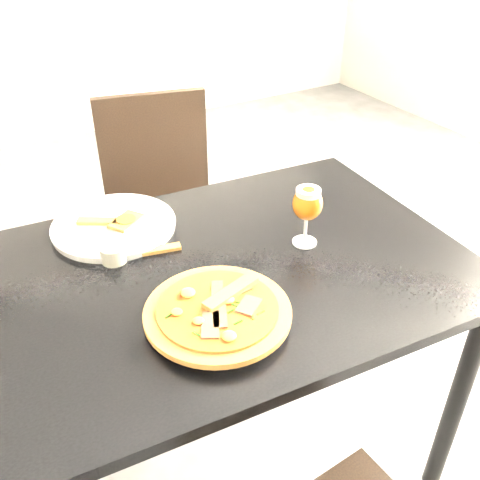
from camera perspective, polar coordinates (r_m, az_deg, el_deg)
ground at (r=1.85m, az=8.20°, el=-21.77°), size 6.00×6.00×0.00m
dining_table at (r=1.33m, az=-2.26°, el=-6.07°), size 1.26×0.89×0.75m
chair_far at (r=2.01m, az=-8.14°, el=3.05°), size 0.50×0.50×0.91m
plate_main at (r=1.13m, az=-2.18°, el=-8.06°), size 0.34×0.34×0.02m
pizza at (r=1.12m, az=-2.37°, el=-7.51°), size 0.31×0.31×0.03m
plate_second at (r=1.46m, az=-13.28°, el=1.50°), size 0.36×0.36×0.02m
crust_scraps at (r=1.45m, az=-12.99°, el=1.98°), size 0.17×0.13×0.01m
loose_crust at (r=1.35m, az=-8.71°, el=-1.02°), size 0.12×0.05×0.01m
sauce_cup at (r=1.32m, az=-13.35°, el=-1.36°), size 0.06×0.06×0.04m
beer_glass at (r=1.31m, az=7.22°, el=3.83°), size 0.08×0.08×0.16m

